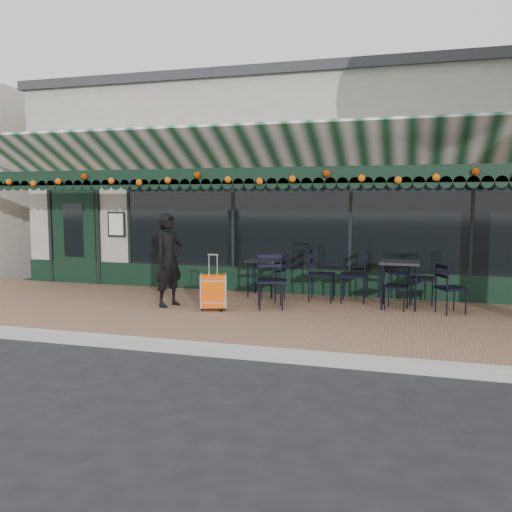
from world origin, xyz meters
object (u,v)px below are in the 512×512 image
(chair_a_right, at_px, (422,279))
(chair_b_left, at_px, (273,281))
(chair_a_extra, at_px, (451,289))
(chair_b_front, at_px, (270,281))
(suitcase, at_px, (213,292))
(chair_b_right, at_px, (321,275))
(cafe_table_a, at_px, (400,266))
(chair_a_front, at_px, (396,287))
(chair_a_left, at_px, (353,276))
(woman, at_px, (169,260))
(cafe_table_b, at_px, (263,263))

(chair_a_right, distance_m, chair_b_left, 2.71)
(chair_a_extra, xyz_separation_m, chair_b_left, (-3.14, 0.29, -0.04))
(chair_b_left, height_order, chair_b_front, chair_b_front)
(chair_a_extra, relative_size, chair_b_left, 1.11)
(suitcase, relative_size, chair_b_right, 0.98)
(cafe_table_a, xyz_separation_m, chair_a_extra, (0.84, -0.26, -0.32))
(chair_a_front, bearing_deg, chair_b_right, 172.59)
(chair_a_left, xyz_separation_m, chair_a_extra, (1.67, -0.56, -0.07))
(suitcase, distance_m, chair_a_extra, 3.99)
(woman, relative_size, chair_b_front, 1.74)
(woman, xyz_separation_m, chair_b_left, (1.64, 1.03, -0.45))
(woman, bearing_deg, suitcase, -79.39)
(woman, bearing_deg, chair_a_front, -58.58)
(woman, distance_m, suitcase, 1.03)
(chair_a_left, bearing_deg, cafe_table_a, 68.01)
(woman, relative_size, chair_a_front, 2.09)
(chair_a_extra, xyz_separation_m, chair_b_front, (-3.00, -0.44, 0.05))
(chair_a_right, relative_size, chair_a_extra, 1.10)
(chair_a_front, xyz_separation_m, chair_a_extra, (0.88, -0.08, 0.03))
(chair_b_left, xyz_separation_m, chair_b_right, (0.88, 0.19, 0.11))
(cafe_table_a, xyz_separation_m, chair_b_right, (-1.41, 0.22, -0.25))
(chair_b_right, bearing_deg, chair_a_right, -85.56)
(chair_a_left, distance_m, chair_a_right, 1.22)
(cafe_table_b, xyz_separation_m, chair_a_front, (2.56, -0.62, -0.25))
(suitcase, height_order, chair_b_right, chair_b_right)
(chair_a_right, relative_size, chair_a_front, 1.17)
(chair_a_front, height_order, chair_a_extra, chair_a_extra)
(chair_a_left, relative_size, chair_b_front, 1.04)
(cafe_table_a, height_order, chair_a_left, chair_a_left)
(woman, relative_size, chair_a_right, 1.79)
(chair_a_extra, distance_m, chair_b_right, 2.31)
(chair_b_left, bearing_deg, suitcase, -12.82)
(cafe_table_a, relative_size, chair_a_left, 0.84)
(chair_a_right, xyz_separation_m, chair_b_left, (-2.68, -0.43, -0.08))
(cafe_table_b, bearing_deg, chair_a_right, 0.42)
(chair_a_left, height_order, chair_b_right, chair_a_left)
(chair_a_right, bearing_deg, cafe_table_b, 92.44)
(suitcase, height_order, chair_a_left, chair_a_left)
(cafe_table_a, height_order, chair_a_front, cafe_table_a)
(woman, bearing_deg, cafe_table_a, -56.22)
(chair_a_extra, bearing_deg, suitcase, 74.52)
(chair_b_front, bearing_deg, chair_b_right, 32.79)
(chair_a_right, relative_size, chair_b_front, 0.97)
(cafe_table_b, relative_size, chair_a_right, 0.78)
(chair_a_extra, bearing_deg, chair_b_right, 49.69)
(cafe_table_a, bearing_deg, cafe_table_b, 170.47)
(woman, xyz_separation_m, cafe_table_b, (1.34, 1.43, -0.18))
(chair_a_extra, height_order, chair_b_right, chair_b_right)
(cafe_table_b, relative_size, chair_b_front, 0.76)
(chair_b_front, bearing_deg, cafe_table_b, 92.78)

